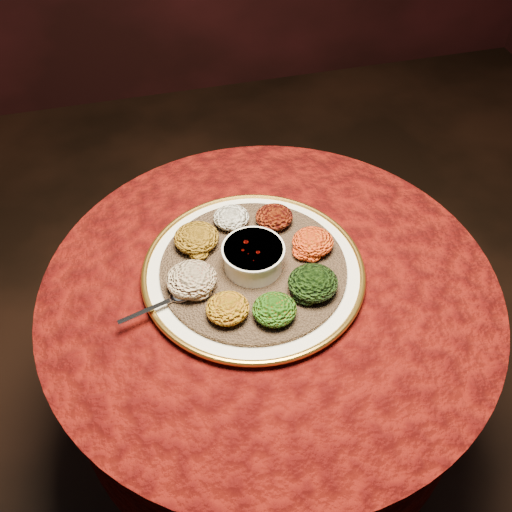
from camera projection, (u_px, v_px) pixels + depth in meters
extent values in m
plane|color=black|center=(266.00, 439.00, 1.73)|extent=(4.00, 4.00, 0.00)
cylinder|color=black|center=(266.00, 436.00, 1.71)|extent=(0.44, 0.44, 0.04)
cylinder|color=black|center=(267.00, 382.00, 1.48)|extent=(0.12, 0.12, 0.68)
cylinder|color=black|center=(270.00, 295.00, 1.21)|extent=(0.80, 0.80, 0.04)
cylinder|color=#490906|center=(269.00, 334.00, 1.32)|extent=(0.93, 0.93, 0.34)
cylinder|color=#490906|center=(270.00, 287.00, 1.19)|extent=(0.96, 0.96, 0.01)
cylinder|color=white|center=(253.00, 272.00, 1.20)|extent=(0.60, 0.60, 0.02)
torus|color=#BA862E|center=(253.00, 270.00, 1.20)|extent=(0.47, 0.47, 0.01)
cylinder|color=brown|center=(253.00, 268.00, 1.19)|extent=(0.51, 0.51, 0.01)
cylinder|color=white|center=(253.00, 257.00, 1.17)|extent=(0.12, 0.12, 0.05)
cylinder|color=white|center=(253.00, 249.00, 1.15)|extent=(0.13, 0.13, 0.01)
cylinder|color=#520904|center=(253.00, 252.00, 1.15)|extent=(0.10, 0.10, 0.01)
ellipsoid|color=silver|center=(181.00, 295.00, 1.13)|extent=(0.05, 0.03, 0.01)
cube|color=silver|center=(148.00, 310.00, 1.10)|extent=(0.12, 0.04, 0.00)
ellipsoid|color=white|center=(231.00, 218.00, 1.26)|extent=(0.08, 0.08, 0.04)
ellipsoid|color=black|center=(274.00, 217.00, 1.26)|extent=(0.08, 0.08, 0.04)
ellipsoid|color=#B1790E|center=(313.00, 242.00, 1.20)|extent=(0.09, 0.08, 0.04)
ellipsoid|color=black|center=(313.00, 283.00, 1.12)|extent=(0.10, 0.10, 0.05)
ellipsoid|color=#912809|center=(274.00, 309.00, 1.08)|extent=(0.09, 0.08, 0.04)
ellipsoid|color=#B0620F|center=(228.00, 308.00, 1.09)|extent=(0.08, 0.08, 0.04)
ellipsoid|color=#730906|center=(192.00, 279.00, 1.13)|extent=(0.10, 0.10, 0.05)
ellipsoid|color=#936111|center=(196.00, 238.00, 1.21)|extent=(0.10, 0.09, 0.05)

